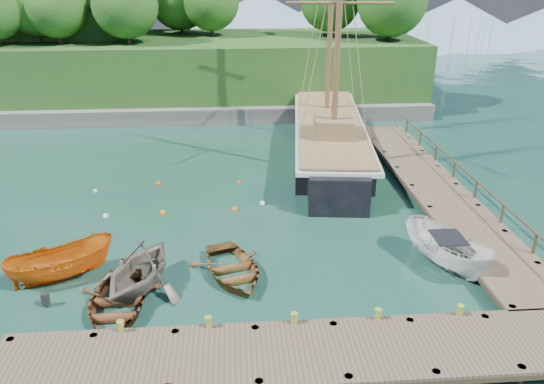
{
  "coord_description": "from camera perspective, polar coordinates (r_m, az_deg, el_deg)",
  "views": [
    {
      "loc": [
        0.05,
        -20.3,
        12.31
      ],
      "look_at": [
        1.86,
        3.38,
        2.0
      ],
      "focal_mm": 35.0,
      "sensor_mm": 36.0,
      "label": 1
    }
  ],
  "objects": [
    {
      "name": "ground",
      "position": [
        23.74,
        -3.9,
        -7.83
      ],
      "size": [
        160.0,
        160.0,
        0.0
      ],
      "primitive_type": "plane",
      "color": "#153C2A",
      "rests_on": "ground"
    },
    {
      "name": "dock_near",
      "position": [
        18.31,
        2.91,
        -17.01
      ],
      "size": [
        20.0,
        3.2,
        1.1
      ],
      "color": "#473C2B",
      "rests_on": "ground"
    },
    {
      "name": "dock_east",
      "position": [
        31.89,
        17.01,
        0.52
      ],
      "size": [
        3.2,
        24.0,
        1.1
      ],
      "color": "#473C2B",
      "rests_on": "ground"
    },
    {
      "name": "bollard_0",
      "position": [
        19.97,
        -15.69,
        -15.63
      ],
      "size": [
        0.26,
        0.26,
        0.45
      ],
      "primitive_type": "cylinder",
      "color": "olive",
      "rests_on": "ground"
    },
    {
      "name": "bollard_1",
      "position": [
        19.59,
        -6.73,
        -15.67
      ],
      "size": [
        0.26,
        0.26,
        0.45
      ],
      "primitive_type": "cylinder",
      "color": "olive",
      "rests_on": "ground"
    },
    {
      "name": "bollard_2",
      "position": [
        19.66,
        2.36,
        -15.34
      ],
      "size": [
        0.26,
        0.26,
        0.45
      ],
      "primitive_type": "cylinder",
      "color": "olive",
      "rests_on": "ground"
    },
    {
      "name": "bollard_3",
      "position": [
        20.17,
        11.15,
        -14.67
      ],
      "size": [
        0.26,
        0.26,
        0.45
      ],
      "primitive_type": "cylinder",
      "color": "olive",
      "rests_on": "ground"
    },
    {
      "name": "bollard_4",
      "position": [
        21.11,
        19.26,
        -13.75
      ],
      "size": [
        0.26,
        0.26,
        0.45
      ],
      "primitive_type": "cylinder",
      "color": "olive",
      "rests_on": "ground"
    },
    {
      "name": "rowboat_0",
      "position": [
        21.71,
        -16.32,
        -12.18
      ],
      "size": [
        3.37,
        4.64,
        0.94
      ],
      "primitive_type": "imported",
      "rotation": [
        0.0,
        0.0,
        0.03
      ],
      "color": "#59321B",
      "rests_on": "ground"
    },
    {
      "name": "rowboat_1",
      "position": [
        22.7,
        -13.88,
        -10.17
      ],
      "size": [
        5.09,
        5.46,
        2.33
      ],
      "primitive_type": "imported",
      "rotation": [
        0.0,
        0.0,
        -0.35
      ],
      "color": "#6F665A",
      "rests_on": "ground"
    },
    {
      "name": "rowboat_2",
      "position": [
        23.0,
        -4.23,
        -8.97
      ],
      "size": [
        4.28,
        5.13,
        0.91
      ],
      "primitive_type": "imported",
      "rotation": [
        0.0,
        0.0,
        0.29
      ],
      "color": "brown",
      "rests_on": "ground"
    },
    {
      "name": "motorboat_orange",
      "position": [
        24.42,
        -21.46,
        -8.63
      ],
      "size": [
        4.74,
        3.39,
        1.72
      ],
      "primitive_type": "imported",
      "rotation": [
        0.0,
        0.0,
        2.01
      ],
      "color": "#CB5E0F",
      "rests_on": "ground"
    },
    {
      "name": "cabin_boat_white",
      "position": [
        24.83,
        18.03,
        -7.55
      ],
      "size": [
        3.53,
        5.16,
        1.87
      ],
      "primitive_type": "imported",
      "rotation": [
        0.0,
        0.0,
        0.39
      ],
      "color": "white",
      "rests_on": "ground"
    },
    {
      "name": "schooner",
      "position": [
        36.76,
        6.13,
        5.47
      ],
      "size": [
        6.75,
        25.89,
        18.7
      ],
      "rotation": [
        0.0,
        0.0,
        -0.12
      ],
      "color": "black",
      "rests_on": "ground"
    },
    {
      "name": "mooring_buoy_0",
      "position": [
        29.29,
        -17.45,
        -2.55
      ],
      "size": [
        0.33,
        0.33,
        0.33
      ],
      "primitive_type": "sphere",
      "color": "silver",
      "rests_on": "ground"
    },
    {
      "name": "mooring_buoy_1",
      "position": [
        28.91,
        -11.65,
        -2.26
      ],
      "size": [
        0.34,
        0.34,
        0.34
      ],
      "primitive_type": "sphere",
      "color": "#FB7101",
      "rests_on": "ground"
    },
    {
      "name": "mooring_buoy_2",
      "position": [
        28.78,
        -4.04,
        -1.92
      ],
      "size": [
        0.36,
        0.36,
        0.36
      ],
      "primitive_type": "sphere",
      "color": "#D35F14",
      "rests_on": "ground"
    },
    {
      "name": "mooring_buoy_3",
      "position": [
        29.39,
        -1.03,
        -1.3
      ],
      "size": [
        0.32,
        0.32,
        0.32
      ],
      "primitive_type": "sphere",
      "color": "silver",
      "rests_on": "ground"
    },
    {
      "name": "mooring_buoy_4",
      "position": [
        32.76,
        -12.09,
        0.85
      ],
      "size": [
        0.33,
        0.33,
        0.33
      ],
      "primitive_type": "sphere",
      "color": "#CF4E00",
      "rests_on": "ground"
    },
    {
      "name": "mooring_buoy_5",
      "position": [
        32.27,
        -3.54,
        0.99
      ],
      "size": [
        0.29,
        0.29,
        0.29
      ],
      "primitive_type": "sphere",
      "color": "#E94013",
      "rests_on": "ground"
    },
    {
      "name": "mooring_buoy_6",
      "position": [
        32.66,
        -18.47,
        0.05
      ],
      "size": [
        0.28,
        0.28,
        0.28
      ],
      "primitive_type": "sphere",
      "color": "silver",
      "rests_on": "ground"
    },
    {
      "name": "headland",
      "position": [
        53.69,
        -18.94,
        15.01
      ],
      "size": [
        51.0,
        19.31,
        12.9
      ],
      "color": "#474744",
      "rests_on": "ground"
    },
    {
      "name": "distant_ridge",
      "position": [
        90.75,
        -1.76,
        18.42
      ],
      "size": [
        117.0,
        40.0,
        10.0
      ],
      "color": "#728CA5",
      "rests_on": "ground"
    }
  ]
}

